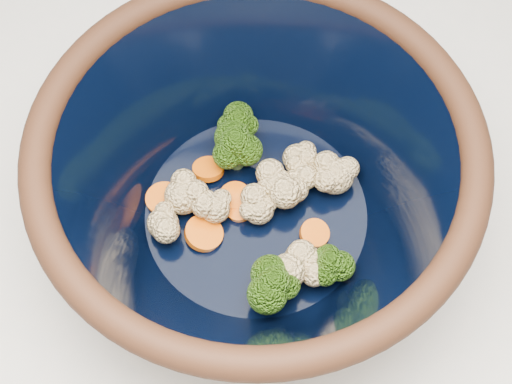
{
  "coord_description": "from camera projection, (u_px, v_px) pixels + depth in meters",
  "views": [
    {
      "loc": [
        0.07,
        -0.25,
        1.49
      ],
      "look_at": [
        0.05,
        0.03,
        0.97
      ],
      "focal_mm": 50.0,
      "sensor_mm": 36.0,
      "label": 1
    }
  ],
  "objects": [
    {
      "name": "mixing_bowl",
      "position": [
        256.0,
        183.0,
        0.58
      ],
      "size": [
        0.35,
        0.35,
        0.15
      ],
      "rotation": [
        0.0,
        0.0,
        0.05
      ],
      "color": "black",
      "rests_on": "counter"
    },
    {
      "name": "vegetable_pile",
      "position": [
        260.0,
        204.0,
        0.6
      ],
      "size": [
        0.18,
        0.19,
        0.05
      ],
      "color": "#608442",
      "rests_on": "mixing_bowl"
    },
    {
      "name": "counter",
      "position": [
        222.0,
        380.0,
        1.03
      ],
      "size": [
        1.2,
        1.2,
        0.9
      ],
      "primitive_type": "cube",
      "color": "white",
      "rests_on": "ground"
    }
  ]
}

